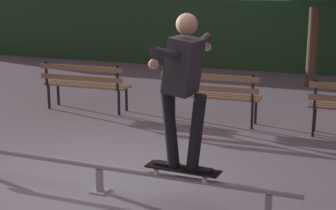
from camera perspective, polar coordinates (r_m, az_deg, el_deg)
name	(u,v)px	position (r m, az deg, el deg)	size (l,w,h in m)	color
ground_plane	(110,184)	(5.94, -6.48, -8.77)	(90.00, 90.00, 0.00)	gray
hedge_backdrop	(268,34)	(14.02, 11.10, 7.76)	(24.00, 1.20, 1.82)	#2D5B33
grind_rail	(99,170)	(5.65, -7.70, -7.22)	(4.37, 0.18, 0.32)	#9E9EA3
skateboard	(183,169)	(5.21, 1.67, -7.22)	(0.79, 0.23, 0.09)	black
skateboarder	(184,79)	(4.96, 1.78, 2.95)	(0.62, 1.41, 1.56)	black
park_bench_leftmost	(84,82)	(9.20, -9.34, 2.61)	(1.62, 0.48, 0.88)	black
park_bench_left_center	(210,92)	(8.24, 4.77, 1.48)	(1.62, 0.48, 0.88)	black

